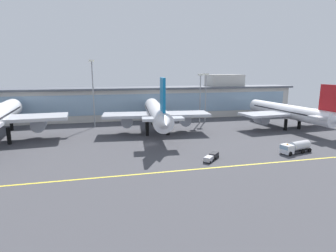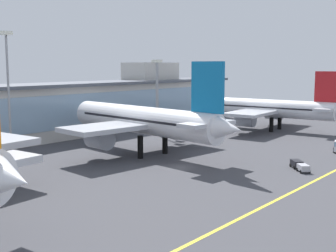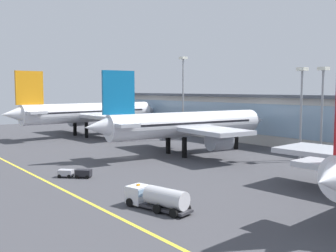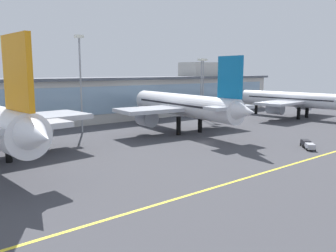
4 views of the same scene
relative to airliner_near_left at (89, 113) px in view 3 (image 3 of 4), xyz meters
name	(u,v)px [view 3 (image 3 of 4)]	position (x,y,z in m)	size (l,w,h in m)	color
ground_plane	(126,158)	(42.13, -12.24, -7.33)	(203.37, 203.37, 0.00)	#424247
taxiway_centreline_stripe	(24,170)	(42.13, -34.24, -7.33)	(162.70, 0.50, 0.01)	yellow
terminal_building	(264,117)	(43.81, 31.93, -0.19)	(148.27, 14.00, 18.66)	beige
airliner_near_left	(89,113)	(0.00, 0.00, 0.00)	(39.31, 54.69, 20.02)	black
airliner_near_right	(187,125)	(46.84, 0.94, -0.53)	(35.24, 48.16, 18.57)	black
fuel_tanker_truck	(156,197)	(76.34, -28.94, -5.82)	(9.36, 4.70, 2.90)	black
baggage_tug_near	(75,173)	(53.75, -29.32, -6.54)	(5.06, 5.03, 1.40)	black
apron_light_mast_west	(301,98)	(66.94, 15.00, 5.69)	(1.80, 1.80, 19.29)	gray
apron_light_mast_centre	(322,98)	(70.18, 17.44, 5.72)	(1.80, 1.80, 19.34)	gray
apron_light_mast_east	(183,86)	(26.68, 16.61, 8.41)	(1.80, 1.80, 24.13)	gray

